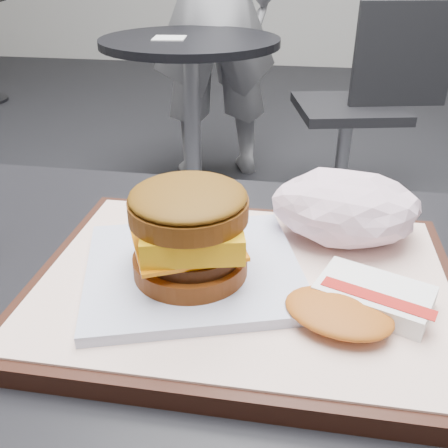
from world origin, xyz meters
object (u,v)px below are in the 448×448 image
(hash_brown, at_px, (358,303))
(neighbor_chair, at_px, (366,97))
(crumpled_wrapper, at_px, (346,207))
(breakfast_sandwich, at_px, (191,241))
(neighbor_table, at_px, (191,90))
(serving_tray, at_px, (244,285))

(hash_brown, relative_size, neighbor_chair, 0.15)
(crumpled_wrapper, distance_m, neighbor_chair, 1.72)
(hash_brown, xyz_separation_m, neighbor_chair, (0.20, 1.80, -0.29))
(breakfast_sandwich, relative_size, neighbor_table, 0.31)
(crumpled_wrapper, bearing_deg, neighbor_chair, 83.13)
(hash_brown, bearing_deg, serving_tray, 159.25)
(crumpled_wrapper, relative_size, neighbor_table, 0.19)
(breakfast_sandwich, relative_size, hash_brown, 1.75)
(serving_tray, bearing_deg, crumpled_wrapper, 44.79)
(serving_tray, relative_size, neighbor_chair, 0.43)
(serving_tray, relative_size, neighbor_table, 0.51)
(crumpled_wrapper, height_order, neighbor_chair, neighbor_chair)
(breakfast_sandwich, distance_m, neighbor_table, 1.68)
(serving_tray, xyz_separation_m, breakfast_sandwich, (-0.05, -0.01, 0.05))
(serving_tray, xyz_separation_m, crumpled_wrapper, (0.09, 0.09, 0.04))
(serving_tray, height_order, hash_brown, hash_brown)
(serving_tray, height_order, neighbor_table, serving_tray)
(neighbor_table, relative_size, neighbor_chair, 0.85)
(serving_tray, bearing_deg, hash_brown, -20.75)
(crumpled_wrapper, bearing_deg, hash_brown, -87.37)
(serving_tray, relative_size, crumpled_wrapper, 2.60)
(neighbor_table, bearing_deg, hash_brown, -72.71)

